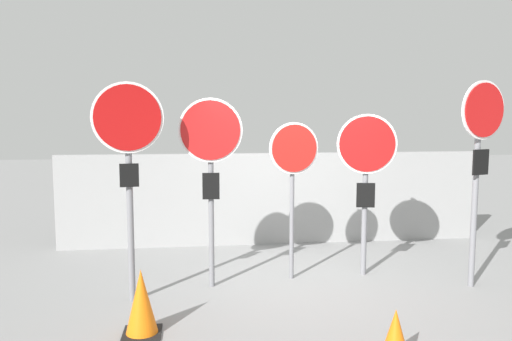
% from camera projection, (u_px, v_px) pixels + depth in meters
% --- Properties ---
extents(ground_plane, '(40.00, 40.00, 0.00)m').
position_uv_depth(ground_plane, '(298.00, 284.00, 6.60)').
color(ground_plane, gray).
extents(fence_back, '(7.25, 0.12, 1.58)m').
position_uv_depth(fence_back, '(273.00, 199.00, 8.62)').
color(fence_back, gray).
rests_on(fence_back, ground).
extents(stop_sign_0, '(0.82, 0.18, 2.61)m').
position_uv_depth(stop_sign_0, '(128.00, 146.00, 5.77)').
color(stop_sign_0, slate).
rests_on(stop_sign_0, ground).
extents(stop_sign_1, '(0.81, 0.14, 2.44)m').
position_uv_depth(stop_sign_1, '(211.00, 152.00, 6.29)').
color(stop_sign_1, slate).
rests_on(stop_sign_1, ground).
extents(stop_sign_2, '(0.68, 0.17, 2.14)m').
position_uv_depth(stop_sign_2, '(293.00, 163.00, 6.63)').
color(stop_sign_2, slate).
rests_on(stop_sign_2, ground).
extents(stop_sign_3, '(0.80, 0.20, 2.24)m').
position_uv_depth(stop_sign_3, '(366.00, 162.00, 6.80)').
color(stop_sign_3, slate).
rests_on(stop_sign_3, ground).
extents(stop_sign_4, '(0.70, 0.27, 2.66)m').
position_uv_depth(stop_sign_4, '(481.00, 142.00, 6.29)').
color(stop_sign_4, slate).
rests_on(stop_sign_4, ground).
extents(traffic_cone_0, '(0.39, 0.39, 0.68)m').
position_uv_depth(traffic_cone_0, '(141.00, 302.00, 5.06)').
color(traffic_cone_0, black).
rests_on(traffic_cone_0, ground).
extents(traffic_cone_1, '(0.34, 0.34, 0.50)m').
position_uv_depth(traffic_cone_1, '(395.00, 337.00, 4.47)').
color(traffic_cone_1, black).
rests_on(traffic_cone_1, ground).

